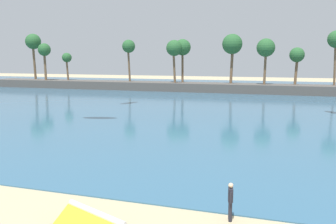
{
  "coord_description": "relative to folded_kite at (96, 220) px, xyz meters",
  "views": [
    {
      "loc": [
        7.94,
        -5.51,
        6.86
      ],
      "look_at": [
        1.91,
        13.53,
        3.87
      ],
      "focal_mm": 38.42,
      "sensor_mm": 36.0,
      "label": 1
    }
  ],
  "objects": [
    {
      "name": "sea",
      "position": [
        -1.32,
        52.25,
        -0.64
      ],
      "size": [
        220.0,
        97.64,
        0.06
      ],
      "primitive_type": "cube",
      "color": "#33607F",
      "rests_on": "ground"
    },
    {
      "name": "folded_kite",
      "position": [
        0.0,
        0.0,
        0.0
      ],
      "size": [
        3.99,
        3.35,
        1.01
      ],
      "color": "yellow",
      "rests_on": "ground"
    },
    {
      "name": "person_at_waterline",
      "position": [
        4.77,
        2.94,
        0.23
      ],
      "size": [
        0.26,
        0.54,
        1.67
      ],
      "color": "#23232D",
      "rests_on": "ground"
    },
    {
      "name": "palm_headland",
      "position": [
        -4.3,
        61.19,
        2.1
      ],
      "size": [
        116.79,
        6.0,
        12.65
      ],
      "color": "#514C47",
      "rests_on": "ground"
    }
  ]
}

